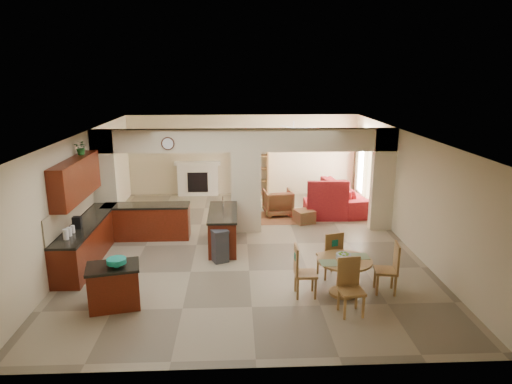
{
  "coord_description": "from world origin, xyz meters",
  "views": [
    {
      "loc": [
        -0.27,
        -10.83,
        4.22
      ],
      "look_at": [
        0.24,
        0.3,
        1.29
      ],
      "focal_mm": 32.0,
      "sensor_mm": 36.0,
      "label": 1
    }
  ],
  "objects_px": {
    "dining_table": "(344,271)",
    "sofa": "(347,195)",
    "armchair": "(278,202)",
    "kitchen_island": "(114,286)"
  },
  "relations": [
    {
      "from": "dining_table",
      "to": "sofa",
      "type": "height_order",
      "value": "sofa"
    },
    {
      "from": "armchair",
      "to": "kitchen_island",
      "type": "bearing_deg",
      "value": 50.43
    },
    {
      "from": "kitchen_island",
      "to": "sofa",
      "type": "distance_m",
      "value": 8.48
    },
    {
      "from": "dining_table",
      "to": "kitchen_island",
      "type": "bearing_deg",
      "value": -176.2
    },
    {
      "from": "sofa",
      "to": "kitchen_island",
      "type": "bearing_deg",
      "value": 127.71
    },
    {
      "from": "dining_table",
      "to": "sofa",
      "type": "bearing_deg",
      "value": 75.75
    },
    {
      "from": "dining_table",
      "to": "armchair",
      "type": "distance_m",
      "value": 5.27
    },
    {
      "from": "dining_table",
      "to": "armchair",
      "type": "relative_size",
      "value": 1.25
    },
    {
      "from": "dining_table",
      "to": "sofa",
      "type": "distance_m",
      "value": 6.06
    },
    {
      "from": "kitchen_island",
      "to": "dining_table",
      "type": "height_order",
      "value": "kitchen_island"
    }
  ]
}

